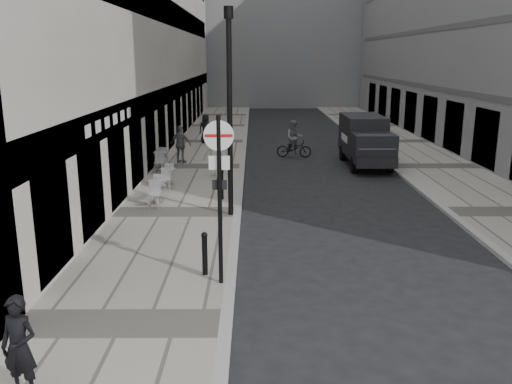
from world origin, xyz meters
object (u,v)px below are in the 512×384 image
sign_post (219,178)px  cyclist (294,143)px  lamppost (230,103)px  walking_man (19,347)px  panel_van (365,138)px

sign_post → cyclist: size_ratio=1.97×
cyclist → lamppost: bearing=-98.1°
walking_man → sign_post: (2.72, 4.18, 1.61)m
lamppost → panel_van: 10.83m
sign_post → lamppost: 5.56m
cyclist → walking_man: bearing=-98.7°
lamppost → walking_man: bearing=-105.8°
lamppost → cyclist: (2.83, 10.85, -2.94)m
sign_post → panel_van: (6.04, 14.11, -1.23)m
lamppost → cyclist: lamppost is taller
walking_man → cyclist: (5.55, 20.46, -0.17)m
panel_van → cyclist: panel_van is taller
sign_post → lamppost: size_ratio=0.59×
cyclist → sign_post: bearing=-93.4°
panel_van → cyclist: (-3.21, 2.17, -0.56)m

